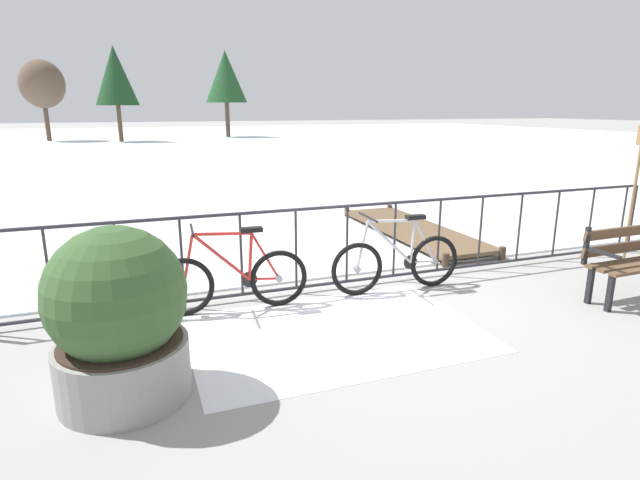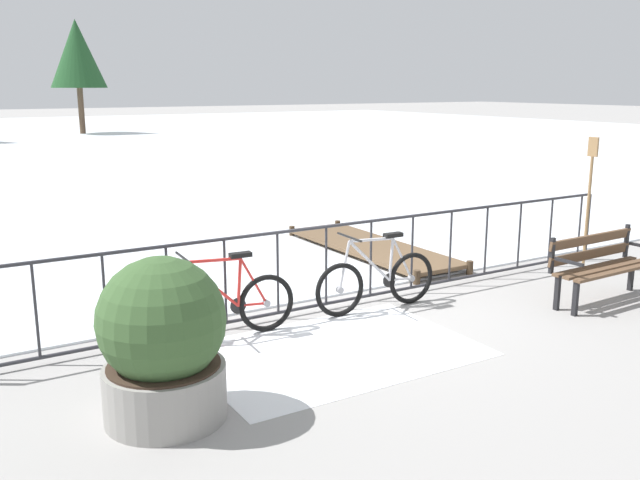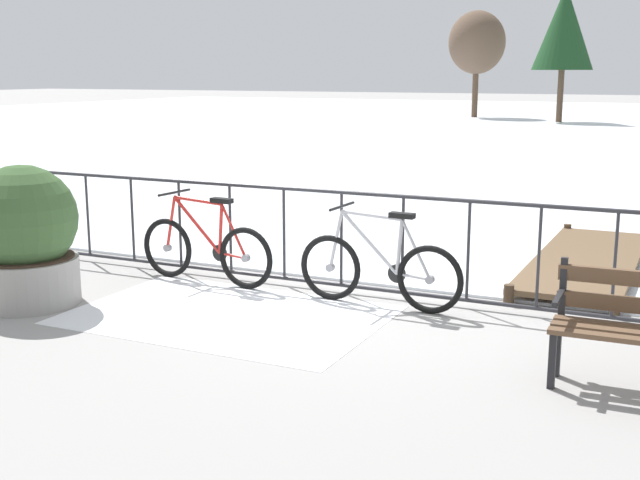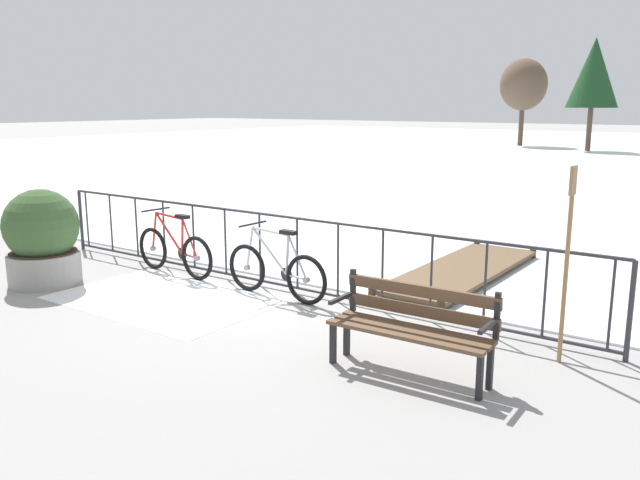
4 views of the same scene
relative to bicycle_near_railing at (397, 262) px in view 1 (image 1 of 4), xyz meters
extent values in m
plane|color=gray|center=(-0.21, 0.31, -0.37)|extent=(160.00, 160.00, 0.00)
cube|color=silver|center=(-0.21, 28.71, -0.35)|extent=(80.00, 56.00, 0.03)
cube|color=white|center=(-1.18, -0.89, -0.36)|extent=(2.89, 1.97, 0.01)
cylinder|color=#2D2D33|center=(-0.21, 0.31, 0.68)|extent=(9.00, 0.04, 0.04)
cylinder|color=#2D2D33|center=(-0.21, 0.31, -0.29)|extent=(9.00, 0.04, 0.04)
cylinder|color=#2D2D33|center=(4.29, 0.31, 0.16)|extent=(0.06, 0.06, 1.05)
cylinder|color=#2D2D33|center=(-3.86, 0.31, 0.20)|extent=(0.03, 0.03, 0.97)
cylinder|color=#2D2D33|center=(-3.20, 0.31, 0.20)|extent=(0.03, 0.03, 0.97)
cylinder|color=#2D2D33|center=(-2.53, 0.31, 0.20)|extent=(0.03, 0.03, 0.97)
cylinder|color=#2D2D33|center=(-1.87, 0.31, 0.20)|extent=(0.03, 0.03, 0.97)
cylinder|color=#2D2D33|center=(-1.20, 0.31, 0.20)|extent=(0.03, 0.03, 0.97)
cylinder|color=#2D2D33|center=(-0.54, 0.31, 0.20)|extent=(0.03, 0.03, 0.97)
cylinder|color=#2D2D33|center=(0.13, 0.31, 0.20)|extent=(0.03, 0.03, 0.97)
cylinder|color=#2D2D33|center=(0.79, 0.31, 0.20)|extent=(0.03, 0.03, 0.97)
cylinder|color=#2D2D33|center=(1.46, 0.31, 0.20)|extent=(0.03, 0.03, 0.97)
cylinder|color=#2D2D33|center=(2.12, 0.31, 0.20)|extent=(0.03, 0.03, 0.97)
cylinder|color=#2D2D33|center=(2.78, 0.31, 0.20)|extent=(0.03, 0.03, 0.97)
cylinder|color=#2D2D33|center=(3.45, 0.31, 0.20)|extent=(0.03, 0.03, 0.97)
cylinder|color=#2D2D33|center=(4.11, 0.31, 0.20)|extent=(0.03, 0.03, 0.97)
torus|color=black|center=(0.52, -0.02, -0.04)|extent=(0.66, 0.08, 0.66)
cylinder|color=gray|center=(0.52, -0.02, -0.04)|extent=(0.08, 0.06, 0.08)
torus|color=black|center=(-0.53, 0.02, -0.04)|extent=(0.66, 0.08, 0.66)
cylinder|color=gray|center=(-0.53, 0.02, -0.04)|extent=(0.08, 0.06, 0.08)
cylinder|color=#B2B2B7|center=(0.21, -0.01, 0.25)|extent=(0.08, 0.04, 0.53)
cylinder|color=#B2B2B7|center=(-0.11, 0.00, 0.26)|extent=(0.61, 0.06, 0.59)
cylinder|color=#B2B2B7|center=(-0.09, 0.00, 0.53)|extent=(0.63, 0.06, 0.07)
cylinder|color=#B2B2B7|center=(0.35, -0.01, -0.03)|extent=(0.34, 0.04, 0.05)
cylinder|color=#B2B2B7|center=(0.37, -0.01, 0.24)|extent=(0.32, 0.04, 0.56)
cylinder|color=#B2B2B7|center=(-0.47, 0.02, 0.25)|extent=(0.16, 0.04, 0.59)
cube|color=black|center=(0.23, -0.01, 0.55)|extent=(0.24, 0.11, 0.05)
cylinder|color=black|center=(-0.40, 0.01, 0.59)|extent=(0.05, 0.52, 0.03)
cylinder|color=black|center=(0.19, -0.01, -0.02)|extent=(0.18, 0.03, 0.18)
torus|color=black|center=(-1.51, 0.02, -0.04)|extent=(0.66, 0.10, 0.66)
cylinder|color=gray|center=(-1.51, 0.02, -0.04)|extent=(0.08, 0.07, 0.08)
torus|color=black|center=(-2.55, 0.09, -0.04)|extent=(0.66, 0.10, 0.66)
cylinder|color=gray|center=(-2.55, 0.09, -0.04)|extent=(0.08, 0.07, 0.08)
cylinder|color=red|center=(-1.82, 0.04, 0.25)|extent=(0.08, 0.04, 0.53)
cylinder|color=red|center=(-2.13, 0.06, 0.26)|extent=(0.61, 0.08, 0.59)
cylinder|color=red|center=(-2.11, 0.06, 0.53)|extent=(0.63, 0.08, 0.07)
cylinder|color=red|center=(-1.67, 0.03, -0.03)|extent=(0.34, 0.05, 0.05)
cylinder|color=red|center=(-1.65, 0.03, 0.24)|extent=(0.32, 0.05, 0.56)
cylinder|color=red|center=(-2.49, 0.08, 0.25)|extent=(0.16, 0.04, 0.59)
cube|color=black|center=(-1.80, 0.04, 0.55)|extent=(0.25, 0.12, 0.05)
cylinder|color=black|center=(-2.43, 0.08, 0.59)|extent=(0.06, 0.52, 0.03)
cylinder|color=black|center=(-1.84, 0.04, -0.02)|extent=(0.18, 0.03, 0.18)
cube|color=brown|center=(2.65, -1.12, 0.07)|extent=(1.60, 0.15, 0.04)
cube|color=brown|center=(2.64, -1.02, 0.21)|extent=(1.60, 0.10, 0.12)
cube|color=brown|center=(2.64, -1.02, 0.41)|extent=(1.60, 0.10, 0.12)
cube|color=black|center=(1.90, -1.43, -0.15)|extent=(0.05, 0.06, 0.44)
cube|color=black|center=(1.89, -1.16, -0.15)|extent=(0.05, 0.06, 0.44)
cube|color=black|center=(1.89, -1.04, 0.30)|extent=(0.05, 0.05, 0.45)
cube|color=black|center=(1.89, -1.29, 0.27)|extent=(0.05, 0.40, 0.04)
cylinder|color=gray|center=(-3.16, -1.40, -0.14)|extent=(1.01, 1.01, 0.46)
cylinder|color=#38281E|center=(-3.16, -1.40, 0.10)|extent=(0.93, 0.93, 0.02)
sphere|color=#38562D|center=(-3.16, -1.40, 0.48)|extent=(1.05, 1.05, 1.05)
cylinder|color=#937047|center=(3.75, -0.09, 0.48)|extent=(0.04, 0.04, 1.70)
cube|color=brown|center=(1.63, 2.40, -0.25)|extent=(1.10, 3.58, 0.06)
cylinder|color=#433323|center=(1.13, 0.61, -0.27)|extent=(0.10, 0.10, 0.20)
cylinder|color=#433323|center=(2.12, 0.61, -0.27)|extent=(0.10, 0.10, 0.20)
cylinder|color=#433323|center=(1.13, 4.19, -0.27)|extent=(0.10, 0.10, 0.20)
cylinder|color=#433323|center=(2.12, 4.19, -0.27)|extent=(0.10, 0.10, 0.20)
cylinder|color=brown|center=(4.13, 34.05, 1.77)|extent=(0.32, 0.32, 4.27)
cone|color=#1E4723|center=(4.13, 34.05, 4.04)|extent=(3.04, 3.04, 3.70)
cylinder|color=brown|center=(-7.97, 33.45, 1.05)|extent=(0.29, 0.29, 2.84)
ellipsoid|color=brown|center=(-7.97, 33.45, 3.31)|extent=(2.79, 2.79, 3.06)
cylinder|color=brown|center=(-3.43, 31.04, 1.58)|extent=(0.27, 0.27, 3.90)
cone|color=#193D1E|center=(-3.43, 31.04, 3.80)|extent=(2.68, 2.68, 3.65)
camera|label=1|loc=(-2.97, -5.30, 1.85)|focal=28.58mm
camera|label=2|loc=(-4.81, -6.57, 2.34)|focal=38.67mm
camera|label=3|loc=(2.78, -7.18, 1.88)|focal=45.81mm
camera|label=4|loc=(5.36, -6.54, 2.19)|focal=36.64mm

